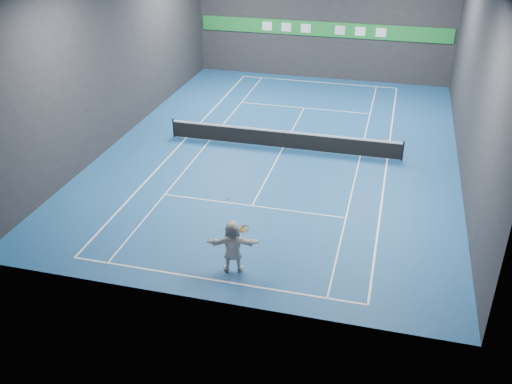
% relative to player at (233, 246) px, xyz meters
% --- Properties ---
extents(ground, '(26.00, 26.00, 0.00)m').
position_rel_player_xyz_m(ground, '(-0.54, 11.11, -1.02)').
color(ground, navy).
rests_on(ground, ground).
extents(wall_back, '(18.00, 0.10, 9.00)m').
position_rel_player_xyz_m(wall_back, '(-0.54, 24.11, 3.48)').
color(wall_back, '#242427').
rests_on(wall_back, ground).
extents(wall_front, '(18.00, 0.10, 9.00)m').
position_rel_player_xyz_m(wall_front, '(-0.54, -1.89, 3.48)').
color(wall_front, '#242427').
rests_on(wall_front, ground).
extents(wall_left, '(0.10, 26.00, 9.00)m').
position_rel_player_xyz_m(wall_left, '(-9.54, 11.11, 3.48)').
color(wall_left, '#242427').
rests_on(wall_left, ground).
extents(wall_right, '(0.10, 26.00, 9.00)m').
position_rel_player_xyz_m(wall_right, '(8.46, 11.11, 3.48)').
color(wall_right, '#242427').
rests_on(wall_right, ground).
extents(baseline_near, '(10.98, 0.08, 0.01)m').
position_rel_player_xyz_m(baseline_near, '(-0.54, -0.78, -1.02)').
color(baseline_near, white).
rests_on(baseline_near, ground).
extents(baseline_far, '(10.98, 0.08, 0.01)m').
position_rel_player_xyz_m(baseline_far, '(-0.54, 23.00, -1.02)').
color(baseline_far, white).
rests_on(baseline_far, ground).
extents(sideline_doubles_left, '(0.08, 23.78, 0.01)m').
position_rel_player_xyz_m(sideline_doubles_left, '(-6.03, 11.11, -1.02)').
color(sideline_doubles_left, white).
rests_on(sideline_doubles_left, ground).
extents(sideline_doubles_right, '(0.08, 23.78, 0.01)m').
position_rel_player_xyz_m(sideline_doubles_right, '(4.95, 11.11, -1.02)').
color(sideline_doubles_right, white).
rests_on(sideline_doubles_right, ground).
extents(sideline_singles_left, '(0.06, 23.78, 0.01)m').
position_rel_player_xyz_m(sideline_singles_left, '(-4.65, 11.11, -1.02)').
color(sideline_singles_left, white).
rests_on(sideline_singles_left, ground).
extents(sideline_singles_right, '(0.06, 23.78, 0.01)m').
position_rel_player_xyz_m(sideline_singles_right, '(3.57, 11.11, -1.02)').
color(sideline_singles_right, white).
rests_on(sideline_singles_right, ground).
extents(service_line_near, '(8.23, 0.06, 0.01)m').
position_rel_player_xyz_m(service_line_near, '(-0.54, 4.71, -1.02)').
color(service_line_near, white).
rests_on(service_line_near, ground).
extents(service_line_far, '(8.23, 0.06, 0.01)m').
position_rel_player_xyz_m(service_line_far, '(-0.54, 17.51, -1.02)').
color(service_line_far, white).
rests_on(service_line_far, ground).
extents(center_service_line, '(0.06, 12.80, 0.01)m').
position_rel_player_xyz_m(center_service_line, '(-0.54, 11.11, -1.02)').
color(center_service_line, white).
rests_on(center_service_line, ground).
extents(player, '(1.99, 1.05, 2.05)m').
position_rel_player_xyz_m(player, '(0.00, 0.00, 0.00)').
color(player, silver).
rests_on(player, ground).
extents(tennis_ball, '(0.07, 0.07, 0.07)m').
position_rel_player_xyz_m(tennis_ball, '(-0.13, 0.02, 1.93)').
color(tennis_ball, yellow).
rests_on(tennis_ball, player).
extents(tennis_net, '(12.50, 0.10, 1.07)m').
position_rel_player_xyz_m(tennis_net, '(-0.54, 11.11, -0.48)').
color(tennis_net, black).
rests_on(tennis_net, ground).
extents(sponsor_banner, '(17.64, 0.11, 1.00)m').
position_rel_player_xyz_m(sponsor_banner, '(-0.54, 24.04, 2.48)').
color(sponsor_banner, '#1C8431').
rests_on(sponsor_banner, wall_back).
extents(tennis_racket, '(0.46, 0.39, 0.71)m').
position_rel_player_xyz_m(tennis_racket, '(0.40, 0.05, 0.71)').
color(tennis_racket, red).
rests_on(tennis_racket, player).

